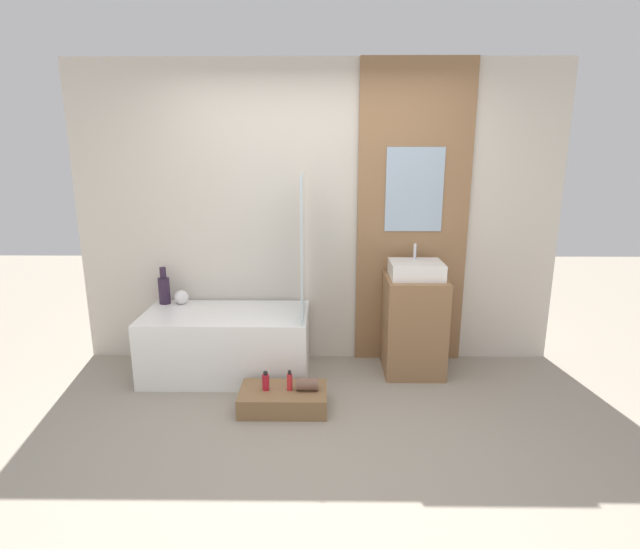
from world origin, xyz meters
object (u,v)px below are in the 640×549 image
bottle_soap_primary (266,382)px  bottle_soap_secondary (290,381)px  bathtub (227,343)px  vase_round_light (181,297)px  wooden_step_bench (283,399)px  sink (416,270)px  vase_tall_dark (164,289)px

bottle_soap_primary → bottle_soap_secondary: bottle_soap_secondary is taller
bathtub → bottle_soap_primary: bearing=-56.5°
vase_round_light → bottle_soap_primary: size_ratio=0.85×
wooden_step_bench → vase_round_light: 1.38m
bathtub → bottle_soap_primary: 0.72m
vase_round_light → bottle_soap_secondary: bearing=-39.7°
vase_round_light → bottle_soap_secondary: 1.36m
sink → vase_tall_dark: (-2.17, 0.18, -0.22)m
sink → vase_round_light: size_ratio=3.52×
bottle_soap_primary → bottle_soap_secondary: (0.18, 0.00, 0.00)m
vase_tall_dark → bottle_soap_secondary: bearing=-36.2°
sink → bottle_soap_secondary: size_ratio=2.84×
wooden_step_bench → sink: 1.50m
bathtub → vase_tall_dark: 0.75m
bottle_soap_primary → bottle_soap_secondary: bearing=0.0°
bathtub → sink: (1.59, 0.08, 0.63)m
vase_round_light → vase_tall_dark: bearing=175.4°
vase_round_light → bottle_soap_secondary: size_ratio=0.81×
bottle_soap_primary → vase_tall_dark: bearing=139.2°
vase_tall_dark → vase_round_light: vase_tall_dark is taller
bathtub → vase_round_light: (-0.43, 0.24, 0.33)m
wooden_step_bench → sink: bearing=32.3°
wooden_step_bench → vase_tall_dark: vase_tall_dark is taller
wooden_step_bench → bottle_soap_secondary: bottle_soap_secondary is taller
wooden_step_bench → bottle_soap_secondary: size_ratio=4.23×
bathtub → wooden_step_bench: (0.52, -0.60, -0.20)m
vase_round_light → bottle_soap_secondary: (1.01, -0.83, -0.39)m
bottle_soap_secondary → vase_tall_dark: bearing=143.8°
sink → bottle_soap_primary: size_ratio=2.98×
bathtub → vase_round_light: size_ratio=11.16×
sink → vase_tall_dark: sink is taller
wooden_step_bench → vase_round_light: (-0.96, 0.83, 0.53)m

